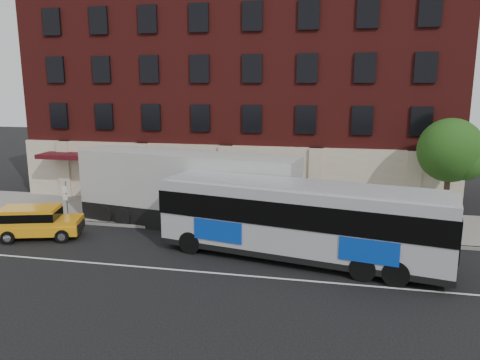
% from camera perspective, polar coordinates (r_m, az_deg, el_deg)
% --- Properties ---
extents(ground, '(120.00, 120.00, 0.00)m').
position_cam_1_polar(ground, '(21.03, -9.29, -11.35)').
color(ground, black).
rests_on(ground, ground).
extents(sidewalk, '(60.00, 6.00, 0.15)m').
position_cam_1_polar(sidewalk, '(29.09, -3.00, -4.43)').
color(sidewalk, gray).
rests_on(sidewalk, ground).
extents(kerb, '(60.00, 0.25, 0.15)m').
position_cam_1_polar(kerb, '(26.33, -4.65, -6.22)').
color(kerb, gray).
rests_on(kerb, ground).
extents(lane_line, '(60.00, 0.12, 0.01)m').
position_cam_1_polar(lane_line, '(21.46, -8.81, -10.83)').
color(lane_line, silver).
rests_on(lane_line, ground).
extents(building, '(30.00, 12.10, 15.00)m').
position_cam_1_polar(building, '(35.64, 0.11, 10.84)').
color(building, '#5B1715').
rests_on(building, sidewalk).
extents(sign_pole, '(0.30, 0.20, 2.50)m').
position_cam_1_polar(sign_pole, '(29.54, -20.67, -2.18)').
color(sign_pole, slate).
rests_on(sign_pole, ground).
extents(street_tree, '(3.60, 3.60, 6.20)m').
position_cam_1_polar(street_tree, '(28.49, 24.60, 3.08)').
color(street_tree, '#3C2B1E').
rests_on(street_tree, sidewalk).
extents(city_bus, '(13.85, 5.51, 3.71)m').
position_cam_1_polar(city_bus, '(21.81, 7.43, -4.72)').
color(city_bus, '#A8AAB1').
rests_on(city_bus, ground).
extents(yellow_suv, '(4.66, 2.88, 1.73)m').
position_cam_1_polar(yellow_suv, '(27.22, -23.90, -4.60)').
color(yellow_suv, '#FFA716').
rests_on(yellow_suv, ground).
extents(shipping_container, '(13.30, 4.88, 4.35)m').
position_cam_1_polar(shipping_container, '(26.83, -6.59, -1.31)').
color(shipping_container, black).
rests_on(shipping_container, ground).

